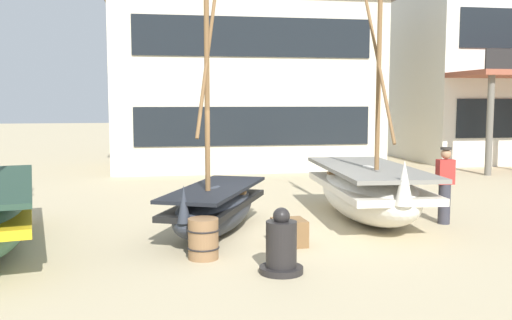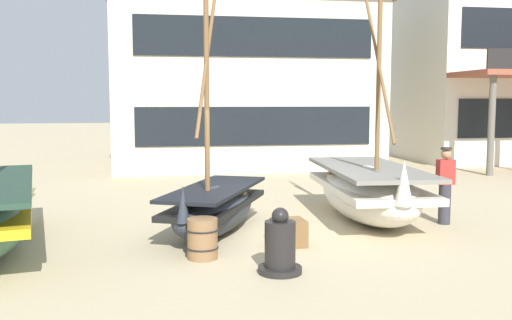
# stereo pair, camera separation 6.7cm
# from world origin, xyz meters

# --- Properties ---
(ground_plane) EXTENTS (120.00, 120.00, 0.00)m
(ground_plane) POSITION_xyz_m (0.00, 0.00, 0.00)
(ground_plane) COLOR tan
(fishing_boat_near_left) EXTENTS (2.10, 4.70, 5.18)m
(fishing_boat_near_left) POSITION_xyz_m (2.55, 0.88, 0.68)
(fishing_boat_near_left) COLOR silver
(fishing_boat_near_left) RESTS_ON ground
(fishing_boat_far_right) EXTENTS (2.57, 3.80, 4.99)m
(fishing_boat_far_right) POSITION_xyz_m (-0.98, 0.20, 0.54)
(fishing_boat_far_right) COLOR #2D333D
(fishing_boat_far_right) RESTS_ON ground
(fisherman_by_hull) EXTENTS (0.36, 0.26, 1.68)m
(fisherman_by_hull) POSITION_xyz_m (4.05, 0.22, 0.83)
(fisherman_by_hull) COLOR #33333D
(fisherman_by_hull) RESTS_ON ground
(capstan_winch) EXTENTS (0.69, 0.69, 1.04)m
(capstan_winch) POSITION_xyz_m (-0.24, -2.70, 0.41)
(capstan_winch) COLOR black
(capstan_winch) RESTS_ON ground
(wooden_barrel) EXTENTS (0.56, 0.56, 0.70)m
(wooden_barrel) POSITION_xyz_m (-1.38, -1.68, 0.35)
(wooden_barrel) COLOR olive
(wooden_barrel) RESTS_ON ground
(cargo_crate) EXTENTS (0.62, 0.62, 0.49)m
(cargo_crate) POSITION_xyz_m (0.28, -1.05, 0.25)
(cargo_crate) COLOR brown
(cargo_crate) RESTS_ON ground
(harbor_building_main) EXTENTS (10.75, 5.72, 6.72)m
(harbor_building_main) POSITION_xyz_m (1.39, 12.11, 3.37)
(harbor_building_main) COLOR beige
(harbor_building_main) RESTS_ON ground
(harbor_building_annex) EXTENTS (7.31, 10.00, 11.07)m
(harbor_building_annex) POSITION_xyz_m (12.67, 13.44, 5.53)
(harbor_building_annex) COLOR silver
(harbor_building_annex) RESTS_ON ground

